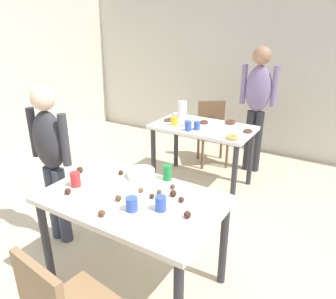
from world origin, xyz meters
TOP-DOWN VIEW (x-y plane):
  - ground_plane at (0.00, 0.00)m, footprint 6.40×6.40m
  - wall_back at (0.00, 3.20)m, footprint 6.40×0.10m
  - dining_table_near at (0.00, -0.09)m, footprint 1.26×0.80m
  - dining_table_far at (-0.30, 1.67)m, footprint 1.17×0.68m
  - chair_far_table at (-0.47, 2.35)m, footprint 0.56×0.56m
  - person_girl_near at (-0.91, -0.02)m, footprint 0.45×0.20m
  - person_adult_far at (0.12, 2.37)m, footprint 0.46×0.24m
  - mixing_bowl at (-0.13, 0.20)m, footprint 0.22×0.22m
  - soda_can at (0.07, 0.27)m, footprint 0.07×0.07m
  - fork_near at (-0.52, -0.37)m, footprint 0.17×0.02m
  - cup_near_0 at (0.26, -0.13)m, footprint 0.07×0.07m
  - cup_near_1 at (0.10, -0.23)m, footprint 0.08×0.08m
  - cup_near_2 at (-0.46, -0.18)m, footprint 0.08×0.08m
  - cake_ball_0 at (-0.60, -0.00)m, footprint 0.05×0.05m
  - cake_ball_1 at (-0.02, -0.38)m, footprint 0.05×0.05m
  - cake_ball_2 at (0.45, -0.11)m, footprint 0.05×0.05m
  - cake_ball_3 at (-0.05, -0.18)m, footprint 0.04×0.04m
  - cake_ball_4 at (0.24, 0.07)m, footprint 0.05×0.05m
  - cake_ball_5 at (0.14, 0.04)m, footprint 0.04×0.04m
  - cake_ball_6 at (0.13, -0.03)m, footprint 0.04×0.04m
  - cake_ball_7 at (0.01, -0.00)m, footprint 0.04×0.04m
  - cake_ball_8 at (0.33, 0.03)m, footprint 0.04×0.04m
  - cake_ball_9 at (0.18, 0.16)m, footprint 0.04×0.04m
  - cake_ball_10 at (-0.29, 0.14)m, footprint 0.04×0.04m
  - cake_ball_11 at (-0.41, -0.30)m, footprint 0.05×0.05m
  - pitcher_far at (-0.64, 1.78)m, footprint 0.11×0.11m
  - cup_far_0 at (-0.36, 1.42)m, footprint 0.08×0.08m
  - cup_far_1 at (-0.46, 1.54)m, footprint 0.07×0.07m
  - cup_far_2 at (-0.59, 1.51)m, footprint 0.08×0.08m
  - cup_far_3 at (-0.29, 1.50)m, footprint 0.07×0.07m
  - donut_far_0 at (-0.33, 1.76)m, footprint 0.11×0.11m
  - donut_far_1 at (0.23, 1.71)m, footprint 0.10×0.10m
  - donut_far_2 at (-0.05, 1.92)m, footprint 0.13×0.13m
  - donut_far_3 at (0.16, 1.42)m, footprint 0.14×0.14m
  - donut_far_4 at (-0.77, 1.86)m, footprint 0.13×0.13m
  - donut_far_5 at (-0.75, 1.61)m, footprint 0.10×0.10m

SIDE VIEW (x-z plane):
  - ground_plane at x=0.00m, z-range 0.00..0.00m
  - chair_far_table at x=-0.47m, z-range 0.06..0.93m
  - dining_table_far at x=-0.30m, z-range 0.26..1.01m
  - dining_table_near at x=0.00m, z-range 0.28..1.03m
  - fork_near at x=-0.52m, z-range 0.75..0.76m
  - donut_far_1 at x=0.23m, z-range 0.75..0.78m
  - donut_far_5 at x=-0.75m, z-range 0.75..0.78m
  - donut_far_0 at x=-0.33m, z-range 0.75..0.78m
  - cake_ball_6 at x=0.13m, z-range 0.75..0.79m
  - cake_ball_7 at x=0.01m, z-range 0.75..0.79m
  - cake_ball_5 at x=0.14m, z-range 0.75..0.79m
  - cake_ball_9 at x=0.18m, z-range 0.75..0.79m
  - donut_far_2 at x=-0.05m, z-range 0.75..0.79m
  - donut_far_4 at x=-0.77m, z-range 0.75..0.79m
  - cake_ball_8 at x=0.33m, z-range 0.75..0.79m
  - cake_ball_10 at x=-0.29m, z-range 0.75..0.79m
  - donut_far_3 at x=0.16m, z-range 0.75..0.79m
  - cake_ball_3 at x=-0.05m, z-range 0.75..0.79m
  - cake_ball_1 at x=-0.02m, z-range 0.75..0.80m
  - cake_ball_11 at x=-0.41m, z-range 0.75..0.80m
  - cake_ball_2 at x=0.45m, z-range 0.75..0.80m
  - cake_ball_4 at x=0.24m, z-range 0.75..0.80m
  - cake_ball_0 at x=-0.60m, z-range 0.75..0.80m
  - mixing_bowl at x=-0.13m, z-range 0.75..0.81m
  - cup_near_1 at x=0.10m, z-range 0.75..0.84m
  - cup_far_3 at x=-0.29m, z-range 0.75..0.85m
  - cup_far_1 at x=-0.46m, z-range 0.75..0.85m
  - cup_near_0 at x=0.26m, z-range 0.75..0.85m
  - cup_far_2 at x=-0.59m, z-range 0.75..0.85m
  - cup_near_2 at x=-0.46m, z-range 0.75..0.86m
  - cup_far_0 at x=-0.36m, z-range 0.75..0.86m
  - soda_can at x=0.07m, z-range 0.75..0.87m
  - person_girl_near at x=-0.91m, z-range 0.13..1.56m
  - pitcher_far at x=-0.64m, z-range 0.75..0.98m
  - person_adult_far at x=0.12m, z-range 0.17..1.80m
  - wall_back at x=0.00m, z-range 0.00..2.60m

